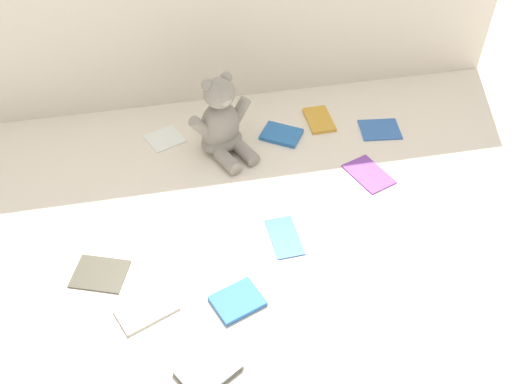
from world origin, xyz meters
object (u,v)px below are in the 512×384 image
object	(u,v)px
book_case_8	(208,370)
book_case_9	(284,237)
book_case_0	(147,309)
book_case_7	(165,138)
book_case_3	(380,129)
book_case_1	(238,301)
book_case_2	(281,134)
book_case_6	(100,273)
book_case_4	(369,173)
book_case_5	(319,120)
teddy_bear	(221,124)

from	to	relation	value
book_case_8	book_case_9	world-z (taller)	book_case_8
book_case_0	book_case_7	distance (m)	0.58
book_case_3	book_case_8	xyz separation A→B (m)	(-0.59, -0.66, 0.00)
book_case_1	book_case_3	size ratio (longest dim) A/B	0.92
book_case_1	book_case_2	xyz separation A→B (m)	(0.22, 0.54, -0.00)
book_case_6	book_case_0	bearing A→B (deg)	-120.39
book_case_0	book_case_4	size ratio (longest dim) A/B	0.96
book_case_3	book_case_4	bearing A→B (deg)	158.72
book_case_1	book_case_4	bearing A→B (deg)	108.41
book_case_5	book_case_6	bearing A→B (deg)	-145.57
teddy_bear	book_case_4	bearing A→B (deg)	-51.19
book_case_1	book_case_9	bearing A→B (deg)	118.12
book_case_1	book_case_3	distance (m)	0.72
book_case_9	book_case_0	bearing A→B (deg)	-159.27
book_case_4	book_case_5	distance (m)	0.26
book_case_4	book_case_8	world-z (taller)	book_case_8
book_case_2	book_case_4	size ratio (longest dim) A/B	0.83
book_case_2	book_case_3	size ratio (longest dim) A/B	0.96
teddy_bear	book_case_1	world-z (taller)	teddy_bear
teddy_bear	book_case_5	xyz separation A→B (m)	(0.30, 0.07, -0.08)
teddy_bear	book_case_7	size ratio (longest dim) A/B	2.45
book_case_2	book_case_9	distance (m)	0.38
book_case_1	book_case_2	world-z (taller)	same
book_case_0	book_case_6	xyz separation A→B (m)	(-0.10, 0.12, -0.00)
book_case_5	book_case_8	bearing A→B (deg)	-121.04
book_case_0	book_case_2	size ratio (longest dim) A/B	1.16
book_case_1	book_case_8	size ratio (longest dim) A/B	0.92
teddy_bear	book_case_9	size ratio (longest dim) A/B	1.81
book_case_6	book_case_7	world-z (taller)	same
book_case_3	book_case_6	size ratio (longest dim) A/B	0.94
book_case_5	book_case_9	bearing A→B (deg)	-116.38
book_case_3	book_case_6	xyz separation A→B (m)	(-0.80, -0.37, -0.00)
book_case_5	book_case_7	xyz separation A→B (m)	(-0.45, 0.00, -0.00)
teddy_bear	book_case_4	world-z (taller)	teddy_bear
teddy_bear	book_case_8	world-z (taller)	teddy_bear
book_case_0	book_case_6	bearing A→B (deg)	-163.20
book_case_8	book_case_4	bearing A→B (deg)	-76.62
book_case_1	book_case_6	bearing A→B (deg)	-135.56
book_case_0	book_case_2	bearing A→B (deg)	118.65
teddy_bear	book_case_0	size ratio (longest dim) A/B	1.85
book_case_2	book_case_9	world-z (taller)	book_case_2
teddy_bear	book_case_8	bearing A→B (deg)	-125.71
book_case_5	teddy_bear	bearing A→B (deg)	-168.06
book_case_1	book_case_4	xyz separation A→B (m)	(0.41, 0.34, -0.00)
book_case_0	book_case_1	distance (m)	0.20
book_case_2	teddy_bear	bearing A→B (deg)	129.69
book_case_4	book_case_8	xyz separation A→B (m)	(-0.50, -0.49, 0.00)
teddy_bear	book_case_2	xyz separation A→B (m)	(0.17, 0.02, -0.08)
teddy_bear	book_case_9	bearing A→B (deg)	-99.65
book_case_0	book_case_9	size ratio (longest dim) A/B	0.98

